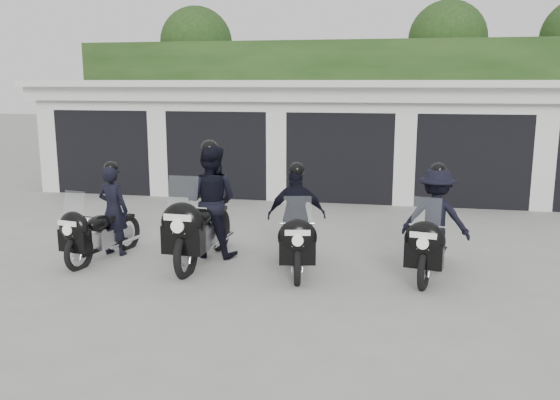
% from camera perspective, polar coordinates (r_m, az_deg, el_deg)
% --- Properties ---
extents(ground, '(80.00, 80.00, 0.00)m').
position_cam_1_polar(ground, '(9.36, 2.31, -6.92)').
color(ground, gray).
rests_on(ground, ground).
extents(garage_block, '(16.40, 6.80, 2.96)m').
position_cam_1_polar(garage_block, '(16.97, 6.61, 6.18)').
color(garage_block, white).
rests_on(garage_block, ground).
extents(background_vegetation, '(20.00, 3.90, 5.80)m').
position_cam_1_polar(background_vegetation, '(21.73, 8.76, 10.80)').
color(background_vegetation, '#1A3413').
rests_on(background_vegetation, ground).
extents(police_bike_a, '(0.80, 1.90, 1.67)m').
position_cam_1_polar(police_bike_a, '(10.32, -16.61, -1.85)').
color(police_bike_a, black).
rests_on(police_bike_a, ground).
extents(police_bike_b, '(0.96, 2.35, 2.05)m').
position_cam_1_polar(police_bike_b, '(9.87, -7.10, -0.84)').
color(police_bike_b, black).
rests_on(police_bike_b, ground).
extents(police_bike_c, '(1.02, 1.97, 1.73)m').
position_cam_1_polar(police_bike_c, '(9.40, 1.62, -2.20)').
color(police_bike_c, black).
rests_on(police_bike_c, ground).
extents(police_bike_d, '(1.14, 2.00, 1.76)m').
position_cam_1_polar(police_bike_d, '(9.46, 14.60, -2.37)').
color(police_bike_d, black).
rests_on(police_bike_d, ground).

